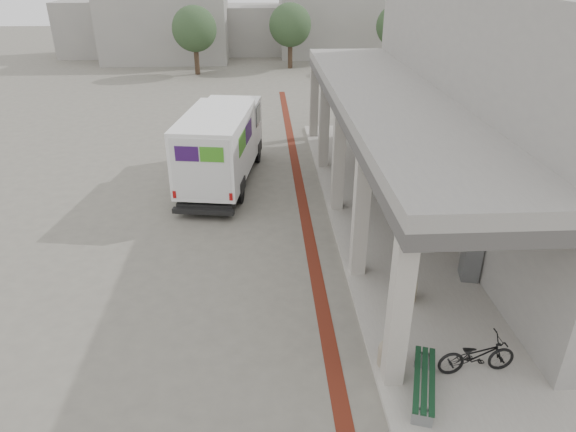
{
  "coord_description": "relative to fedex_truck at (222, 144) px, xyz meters",
  "views": [
    {
      "loc": [
        -0.4,
        -11.14,
        7.68
      ],
      "look_at": [
        0.26,
        0.95,
        1.6
      ],
      "focal_mm": 32.0,
      "sensor_mm": 36.0,
      "label": 1
    }
  ],
  "objects": [
    {
      "name": "ground",
      "position": [
        1.87,
        -7.19,
        -1.53
      ],
      "size": [
        120.0,
        120.0,
        0.0
      ],
      "primitive_type": "plane",
      "color": "#635D55",
      "rests_on": "ground"
    },
    {
      "name": "bike_lane_stripe",
      "position": [
        2.87,
        -5.19,
        -1.53
      ],
      "size": [
        0.35,
        40.0,
        0.01
      ],
      "primitive_type": "cube",
      "color": "#561D11",
      "rests_on": "ground"
    },
    {
      "name": "sidewalk",
      "position": [
        5.87,
        -7.19,
        -1.47
      ],
      "size": [
        4.4,
        28.0,
        0.12
      ],
      "primitive_type": "cube",
      "color": "gray",
      "rests_on": "ground"
    },
    {
      "name": "transit_building",
      "position": [
        8.7,
        -2.69,
        1.87
      ],
      "size": [
        7.6,
        17.0,
        7.0
      ],
      "color": "gray",
      "rests_on": "ground"
    },
    {
      "name": "distant_backdrop",
      "position": [
        -0.97,
        28.7,
        1.17
      ],
      "size": [
        28.0,
        10.0,
        6.5
      ],
      "color": "gray",
      "rests_on": "ground"
    },
    {
      "name": "tree_left",
      "position": [
        -3.13,
        20.81,
        1.65
      ],
      "size": [
        3.2,
        3.2,
        4.8
      ],
      "color": "#38281C",
      "rests_on": "ground"
    },
    {
      "name": "tree_mid",
      "position": [
        3.87,
        22.81,
        1.65
      ],
      "size": [
        3.2,
        3.2,
        4.8
      ],
      "color": "#38281C",
      "rests_on": "ground"
    },
    {
      "name": "tree_right",
      "position": [
        11.87,
        21.81,
        1.65
      ],
      "size": [
        3.2,
        3.2,
        4.8
      ],
      "color": "#38281C",
      "rests_on": "ground"
    },
    {
      "name": "fedex_truck",
      "position": [
        0.0,
        0.0,
        0.0
      ],
      "size": [
        3.02,
        6.97,
        2.88
      ],
      "rotation": [
        0.0,
        0.0,
        -0.15
      ],
      "color": "black",
      "rests_on": "ground"
    },
    {
      "name": "bench",
      "position": [
        4.47,
        -11.14,
        -1.11
      ],
      "size": [
        0.92,
        1.83,
        0.42
      ],
      "rotation": [
        0.0,
        0.0,
        -0.31
      ],
      "color": "gray",
      "rests_on": "sidewalk"
    },
    {
      "name": "bollard_near",
      "position": [
        3.97,
        -10.27,
        -1.11
      ],
      "size": [
        0.4,
        0.4,
        0.6
      ],
      "color": "gray",
      "rests_on": "sidewalk"
    },
    {
      "name": "bollard_far",
      "position": [
        4.98,
        -8.03,
        -1.07
      ],
      "size": [
        0.45,
        0.45,
        0.68
      ],
      "color": "tan",
      "rests_on": "sidewalk"
    },
    {
      "name": "utility_cabinet",
      "position": [
        6.87,
        -7.14,
        -0.92
      ],
      "size": [
        0.56,
        0.67,
        0.98
      ],
      "primitive_type": "cube",
      "rotation": [
        0.0,
        0.0,
        -0.21
      ],
      "color": "slate",
      "rests_on": "sidewalk"
    },
    {
      "name": "bicycle_black",
      "position": [
        5.7,
        -10.58,
        -0.99
      ],
      "size": [
        1.65,
        0.68,
        0.85
      ],
      "primitive_type": "imported",
      "rotation": [
        0.0,
        0.0,
        1.65
      ],
      "color": "black",
      "rests_on": "sidewalk"
    }
  ]
}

